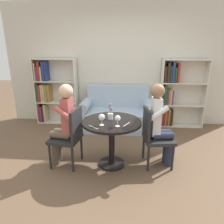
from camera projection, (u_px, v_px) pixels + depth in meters
The scene contains 15 objects.
ground_plane at pixel (112, 164), 3.11m from camera, with size 16.00×16.00×0.00m, color brown.
back_wall at pixel (119, 65), 4.54m from camera, with size 5.20×0.05×2.70m.
round_table at pixel (112, 131), 2.94m from camera, with size 0.87×0.87×0.72m.
couch at pixel (117, 114), 4.45m from camera, with size 1.62×0.80×0.92m.
bookshelf_left at pixel (51, 91), 4.69m from camera, with size 0.97×0.28×1.50m.
bookshelf_right at pixel (176, 94), 4.48m from camera, with size 0.97×0.28×1.50m.
chair_left at pixel (70, 135), 2.96m from camera, with size 0.47×0.47×0.90m.
chair_right at pixel (154, 135), 2.97m from camera, with size 0.47×0.47×0.90m.
person_left at pixel (63, 124), 2.94m from camera, with size 0.45×0.38×1.25m.
person_right at pixel (160, 124), 2.93m from camera, with size 0.44×0.37×1.26m.
wine_glass_left at pixel (102, 117), 2.70m from camera, with size 0.09×0.09×0.16m.
wine_glass_right at pixel (118, 119), 2.66m from camera, with size 0.08×0.08×0.16m.
flower_vase at pixel (110, 114), 2.95m from camera, with size 0.08×0.08×0.24m.
knife_left_setting at pixel (93, 127), 2.66m from camera, with size 0.15×0.13×0.00m.
fork_left_setting at pixel (127, 124), 2.76m from camera, with size 0.10×0.17×0.00m.
Camera 1 is at (0.22, -2.71, 1.72)m, focal length 32.00 mm.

